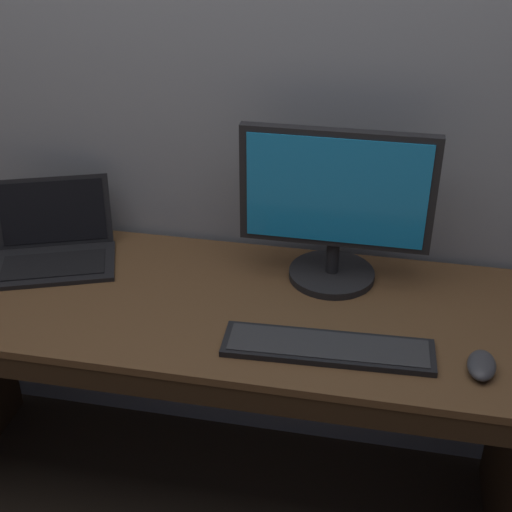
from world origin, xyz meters
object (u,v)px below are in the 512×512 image
object	(u,v)px
computer_mouse	(482,365)
wired_keyboard	(328,348)
external_monitor	(336,206)
laptop_black	(54,247)

from	to	relation	value
computer_mouse	wired_keyboard	bearing A→B (deg)	-175.18
external_monitor	computer_mouse	xyz separation A→B (m)	(0.36, -0.31, -0.20)
external_monitor	computer_mouse	bearing A→B (deg)	-40.72
laptop_black	external_monitor	bearing A→B (deg)	3.30
laptop_black	wired_keyboard	xyz separation A→B (m)	(0.78, -0.26, -0.03)
external_monitor	wired_keyboard	xyz separation A→B (m)	(0.02, -0.30, -0.21)
computer_mouse	external_monitor	bearing A→B (deg)	145.38
wired_keyboard	computer_mouse	world-z (taller)	computer_mouse
external_monitor	computer_mouse	size ratio (longest dim) A/B	4.60
laptop_black	computer_mouse	size ratio (longest dim) A/B	3.72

